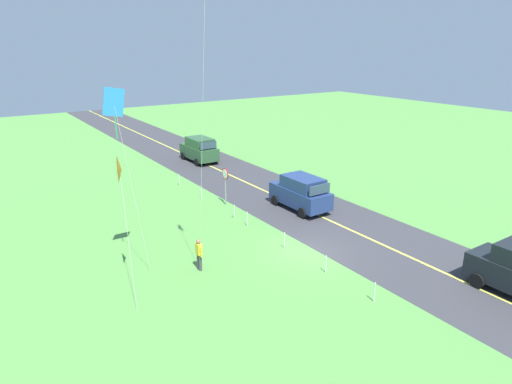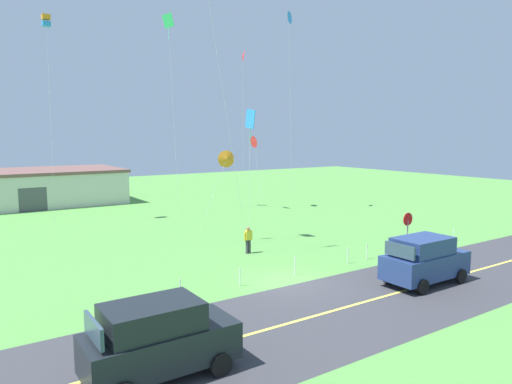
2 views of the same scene
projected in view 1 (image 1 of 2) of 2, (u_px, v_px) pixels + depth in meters
ground_plane at (306, 253)px, 23.45m from camera, size 120.00×120.00×0.10m
asphalt_road at (360, 234)px, 25.54m from camera, size 120.00×7.00×0.00m
road_centre_stripe at (360, 234)px, 25.54m from camera, size 120.00×0.16×0.00m
car_suv_foreground at (301, 192)px, 29.15m from camera, size 4.40×2.12×2.24m
car_parked_east_far at (199, 149)px, 41.06m from camera, size 4.40×2.12×2.24m
stop_sign at (225, 179)px, 29.71m from camera, size 0.76×0.08×2.56m
person_adult_near at (199, 253)px, 21.29m from camera, size 0.58×0.22×1.60m
kite_cyan_top at (114, 105)px, 19.17m from camera, size 0.74×1.33×8.68m
kite_purple_back at (120, 169)px, 18.49m from camera, size 2.71×0.71×6.00m
fence_post_0 at (375, 292)px, 18.77m from camera, size 0.05×0.05×0.90m
fence_post_1 at (326, 264)px, 21.15m from camera, size 0.05×0.05×0.90m
fence_post_2 at (284, 240)px, 23.71m from camera, size 0.05×0.05×0.90m
fence_post_3 at (247, 219)px, 26.61m from camera, size 0.05×0.05×0.90m
fence_post_4 at (234, 211)px, 27.79m from camera, size 0.05×0.05×0.90m
fence_post_5 at (201, 193)px, 31.31m from camera, size 0.05×0.05×0.90m
fence_post_6 at (179, 180)px, 34.25m from camera, size 0.05×0.05×0.90m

